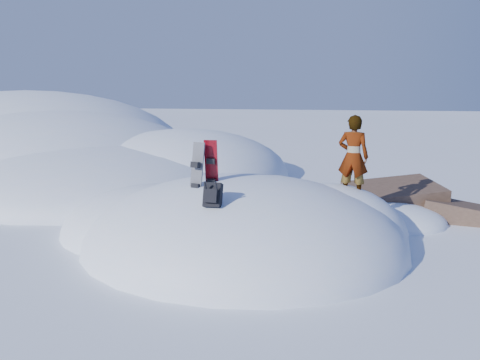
% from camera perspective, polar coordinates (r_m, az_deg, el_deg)
% --- Properties ---
extents(ground, '(120.00, 120.00, 0.00)m').
position_cam_1_polar(ground, '(10.26, 0.35, -7.95)').
color(ground, white).
rests_on(ground, ground).
extents(snow_mound, '(8.00, 6.00, 3.00)m').
position_cam_1_polar(snow_mound, '(10.51, -0.37, -7.47)').
color(snow_mound, white).
rests_on(snow_mound, ground).
extents(snow_ridge, '(21.50, 18.50, 6.40)m').
position_cam_1_polar(snow_ridge, '(23.06, -21.78, 2.09)').
color(snow_ridge, white).
rests_on(snow_ridge, ground).
extents(rock_outcrop, '(4.68, 4.41, 1.68)m').
position_cam_1_polar(rock_outcrop, '(13.18, 18.80, -4.11)').
color(rock_outcrop, brown).
rests_on(rock_outcrop, ground).
extents(snowboard_red, '(0.27, 0.22, 1.43)m').
position_cam_1_polar(snowboard_red, '(9.62, -3.49, 0.80)').
color(snowboard_red, red).
rests_on(snowboard_red, snow_mound).
extents(snowboard_dark, '(0.36, 0.35, 1.45)m').
position_cam_1_polar(snowboard_dark, '(9.41, -5.36, 0.25)').
color(snowboard_dark, black).
rests_on(snowboard_dark, snow_mound).
extents(backpack, '(0.32, 0.41, 0.53)m').
position_cam_1_polar(backpack, '(8.43, -3.36, -1.86)').
color(backpack, black).
rests_on(backpack, snow_mound).
extents(gear_pile, '(0.88, 0.66, 0.23)m').
position_cam_1_polar(gear_pile, '(10.06, -13.16, -7.96)').
color(gear_pile, black).
rests_on(gear_pile, ground).
extents(person, '(0.76, 0.60, 1.83)m').
position_cam_1_polar(person, '(10.59, 13.62, 2.78)').
color(person, slate).
rests_on(person, snow_mound).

